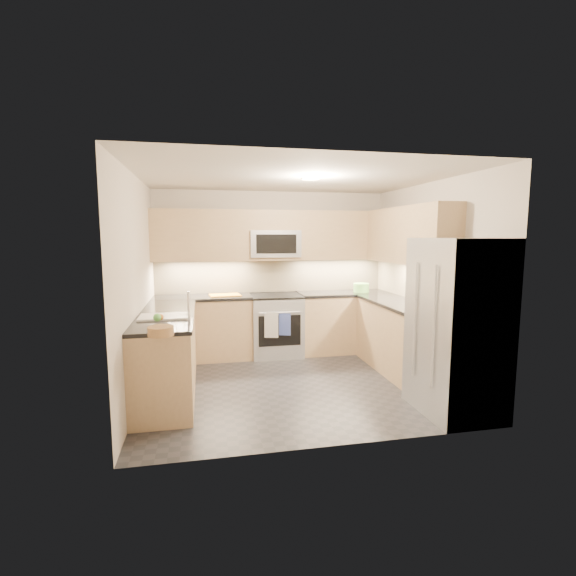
# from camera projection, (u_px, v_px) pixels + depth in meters

# --- Properties ---
(floor) EXTENTS (3.60, 3.20, 0.00)m
(floor) POSITION_uv_depth(u_px,v_px,m) (294.00, 383.00, 5.19)
(floor) COLOR #26272C
(floor) RESTS_ON ground
(ceiling) EXTENTS (3.60, 3.20, 0.02)m
(ceiling) POSITION_uv_depth(u_px,v_px,m) (294.00, 177.00, 4.87)
(ceiling) COLOR beige
(ceiling) RESTS_ON wall_back
(wall_back) EXTENTS (3.60, 0.02, 2.50)m
(wall_back) POSITION_uv_depth(u_px,v_px,m) (272.00, 272.00, 6.59)
(wall_back) COLOR #BBB1A3
(wall_back) RESTS_ON floor
(wall_front) EXTENTS (3.60, 0.02, 2.50)m
(wall_front) POSITION_uv_depth(u_px,v_px,m) (335.00, 305.00, 3.48)
(wall_front) COLOR #BBB1A3
(wall_front) RESTS_ON floor
(wall_left) EXTENTS (0.02, 3.20, 2.50)m
(wall_left) POSITION_uv_depth(u_px,v_px,m) (137.00, 287.00, 4.67)
(wall_left) COLOR #BBB1A3
(wall_left) RESTS_ON floor
(wall_right) EXTENTS (0.02, 3.20, 2.50)m
(wall_right) POSITION_uv_depth(u_px,v_px,m) (430.00, 280.00, 5.39)
(wall_right) COLOR #BBB1A3
(wall_right) RESTS_ON floor
(base_cab_back_left) EXTENTS (1.42, 0.60, 0.90)m
(base_cab_back_left) POSITION_uv_depth(u_px,v_px,m) (203.00, 329.00, 6.18)
(base_cab_back_left) COLOR tan
(base_cab_back_left) RESTS_ON floor
(base_cab_back_right) EXTENTS (1.42, 0.60, 0.90)m
(base_cab_back_right) POSITION_uv_depth(u_px,v_px,m) (343.00, 323.00, 6.61)
(base_cab_back_right) COLOR tan
(base_cab_back_right) RESTS_ON floor
(base_cab_right) EXTENTS (0.60, 1.70, 0.90)m
(base_cab_right) POSITION_uv_depth(u_px,v_px,m) (401.00, 339.00, 5.58)
(base_cab_right) COLOR tan
(base_cab_right) RESTS_ON floor
(base_cab_peninsula) EXTENTS (0.60, 2.00, 0.90)m
(base_cab_peninsula) POSITION_uv_depth(u_px,v_px,m) (168.00, 355.00, 4.83)
(base_cab_peninsula) COLOR tan
(base_cab_peninsula) RESTS_ON floor
(countertop_back_left) EXTENTS (1.42, 0.63, 0.04)m
(countertop_back_left) POSITION_uv_depth(u_px,v_px,m) (202.00, 297.00, 6.12)
(countertop_back_left) COLOR black
(countertop_back_left) RESTS_ON base_cab_back_left
(countertop_back_right) EXTENTS (1.42, 0.63, 0.04)m
(countertop_back_right) POSITION_uv_depth(u_px,v_px,m) (344.00, 293.00, 6.55)
(countertop_back_right) COLOR black
(countertop_back_right) RESTS_ON base_cab_back_right
(countertop_right) EXTENTS (0.63, 1.70, 0.04)m
(countertop_right) POSITION_uv_depth(u_px,v_px,m) (402.00, 304.00, 5.52)
(countertop_right) COLOR black
(countertop_right) RESTS_ON base_cab_right
(countertop_peninsula) EXTENTS (0.63, 2.00, 0.04)m
(countertop_peninsula) POSITION_uv_depth(u_px,v_px,m) (166.00, 315.00, 4.77)
(countertop_peninsula) COLOR black
(countertop_peninsula) RESTS_ON base_cab_peninsula
(upper_cab_back) EXTENTS (3.60, 0.35, 0.75)m
(upper_cab_back) POSITION_uv_depth(u_px,v_px,m) (274.00, 235.00, 6.34)
(upper_cab_back) COLOR tan
(upper_cab_back) RESTS_ON wall_back
(upper_cab_right) EXTENTS (0.35, 1.95, 0.75)m
(upper_cab_right) POSITION_uv_depth(u_px,v_px,m) (408.00, 235.00, 5.55)
(upper_cab_right) COLOR tan
(upper_cab_right) RESTS_ON wall_right
(backsplash_back) EXTENTS (3.60, 0.01, 0.51)m
(backsplash_back) POSITION_uv_depth(u_px,v_px,m) (272.00, 275.00, 6.59)
(backsplash_back) COLOR tan
(backsplash_back) RESTS_ON wall_back
(backsplash_right) EXTENTS (0.01, 2.30, 0.51)m
(backsplash_right) POSITION_uv_depth(u_px,v_px,m) (412.00, 281.00, 5.83)
(backsplash_right) COLOR tan
(backsplash_right) RESTS_ON wall_right
(gas_range) EXTENTS (0.76, 0.65, 0.91)m
(gas_range) POSITION_uv_depth(u_px,v_px,m) (276.00, 326.00, 6.37)
(gas_range) COLOR #A9ACB1
(gas_range) RESTS_ON floor
(range_cooktop) EXTENTS (0.76, 0.65, 0.03)m
(range_cooktop) POSITION_uv_depth(u_px,v_px,m) (276.00, 296.00, 6.31)
(range_cooktop) COLOR black
(range_cooktop) RESTS_ON gas_range
(oven_door_glass) EXTENTS (0.62, 0.02, 0.45)m
(oven_door_glass) POSITION_uv_depth(u_px,v_px,m) (280.00, 331.00, 6.05)
(oven_door_glass) COLOR black
(oven_door_glass) RESTS_ON gas_range
(oven_handle) EXTENTS (0.60, 0.02, 0.02)m
(oven_handle) POSITION_uv_depth(u_px,v_px,m) (280.00, 313.00, 6.00)
(oven_handle) COLOR #B2B5BA
(oven_handle) RESTS_ON gas_range
(microwave) EXTENTS (0.76, 0.40, 0.40)m
(microwave) POSITION_uv_depth(u_px,v_px,m) (274.00, 244.00, 6.33)
(microwave) COLOR #96989E
(microwave) RESTS_ON upper_cab_back
(microwave_door) EXTENTS (0.60, 0.01, 0.28)m
(microwave_door) POSITION_uv_depth(u_px,v_px,m) (277.00, 244.00, 6.14)
(microwave_door) COLOR black
(microwave_door) RESTS_ON microwave
(refrigerator) EXTENTS (0.70, 0.90, 1.80)m
(refrigerator) POSITION_uv_depth(u_px,v_px,m) (457.00, 327.00, 4.25)
(refrigerator) COLOR #9EA1A6
(refrigerator) RESTS_ON floor
(fridge_handle_left) EXTENTS (0.02, 0.02, 1.20)m
(fridge_handle_left) POSITION_uv_depth(u_px,v_px,m) (433.00, 327.00, 3.99)
(fridge_handle_left) COLOR #B2B5BA
(fridge_handle_left) RESTS_ON refrigerator
(fridge_handle_right) EXTENTS (0.02, 0.02, 1.20)m
(fridge_handle_right) POSITION_uv_depth(u_px,v_px,m) (415.00, 320.00, 4.34)
(fridge_handle_right) COLOR #B2B5BA
(fridge_handle_right) RESTS_ON refrigerator
(sink_basin) EXTENTS (0.52, 0.38, 0.16)m
(sink_basin) POSITION_uv_depth(u_px,v_px,m) (164.00, 323.00, 4.54)
(sink_basin) COLOR white
(sink_basin) RESTS_ON base_cab_peninsula
(faucet) EXTENTS (0.03, 0.03, 0.28)m
(faucet) POSITION_uv_depth(u_px,v_px,m) (188.00, 304.00, 4.56)
(faucet) COLOR silver
(faucet) RESTS_ON countertop_peninsula
(utensil_bowl) EXTENTS (0.29, 0.29, 0.14)m
(utensil_bowl) POSITION_uv_depth(u_px,v_px,m) (361.00, 288.00, 6.55)
(utensil_bowl) COLOR #72C554
(utensil_bowl) RESTS_ON countertop_back_right
(cutting_board) EXTENTS (0.48, 0.36, 0.01)m
(cutting_board) POSITION_uv_depth(u_px,v_px,m) (225.00, 295.00, 6.17)
(cutting_board) COLOR orange
(cutting_board) RESTS_ON countertop_back_left
(fruit_basket) EXTENTS (0.26, 0.26, 0.08)m
(fruit_basket) POSITION_uv_depth(u_px,v_px,m) (161.00, 331.00, 3.70)
(fruit_basket) COLOR #9C7448
(fruit_basket) RESTS_ON countertop_peninsula
(fruit_apple) EXTENTS (0.07, 0.07, 0.07)m
(fruit_apple) POSITION_uv_depth(u_px,v_px,m) (158.00, 317.00, 3.97)
(fruit_apple) COLOR maroon
(fruit_apple) RESTS_ON fruit_basket
(fruit_pear) EXTENTS (0.08, 0.08, 0.08)m
(fruit_pear) POSITION_uv_depth(u_px,v_px,m) (157.00, 317.00, 3.94)
(fruit_pear) COLOR #5DC454
(fruit_pear) RESTS_ON fruit_basket
(dish_towel_check) EXTENTS (0.19, 0.07, 0.37)m
(dish_towel_check) POSITION_uv_depth(u_px,v_px,m) (271.00, 325.00, 5.97)
(dish_towel_check) COLOR silver
(dish_towel_check) RESTS_ON oven_handle
(dish_towel_blue) EXTENTS (0.17, 0.07, 0.32)m
(dish_towel_blue) POSITION_uv_depth(u_px,v_px,m) (285.00, 324.00, 6.01)
(dish_towel_blue) COLOR #384A9A
(dish_towel_blue) RESTS_ON oven_handle
(fruit_orange) EXTENTS (0.06, 0.06, 0.06)m
(fruit_orange) POSITION_uv_depth(u_px,v_px,m) (160.00, 317.00, 3.96)
(fruit_orange) COLOR orange
(fruit_orange) RESTS_ON fruit_basket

